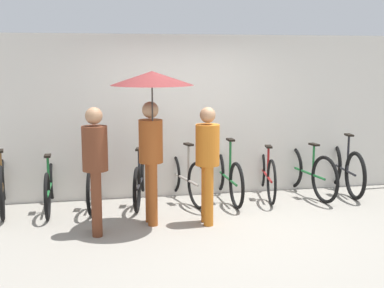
{
  "coord_description": "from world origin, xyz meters",
  "views": [
    {
      "loc": [
        -1.53,
        -6.5,
        2.24
      ],
      "look_at": [
        0.0,
        0.9,
        1.0
      ],
      "focal_mm": 50.0,
      "sensor_mm": 36.0,
      "label": 1
    }
  ],
  "objects_px": {
    "parked_bicycle_2": "(96,181)",
    "pedestrian_center": "(152,103)",
    "pedestrian_leading": "(95,161)",
    "parked_bicycle_5": "(227,176)",
    "parked_bicycle_4": "(184,177)",
    "parked_bicycle_6": "(266,173)",
    "parked_bicycle_7": "(307,172)",
    "parked_bicycle_0": "(2,184)",
    "parked_bicycle_3": "(141,180)",
    "pedestrian_trailing": "(207,157)",
    "parked_bicycle_8": "(343,168)",
    "parked_bicycle_1": "(50,185)"
  },
  "relations": [
    {
      "from": "parked_bicycle_6",
      "to": "parked_bicycle_8",
      "type": "height_order",
      "value": "parked_bicycle_8"
    },
    {
      "from": "parked_bicycle_6",
      "to": "parked_bicycle_8",
      "type": "xyz_separation_m",
      "value": [
        1.35,
        -0.0,
        0.03
      ]
    },
    {
      "from": "parked_bicycle_1",
      "to": "pedestrian_center",
      "type": "height_order",
      "value": "pedestrian_center"
    },
    {
      "from": "parked_bicycle_5",
      "to": "parked_bicycle_6",
      "type": "distance_m",
      "value": 0.68
    },
    {
      "from": "pedestrian_center",
      "to": "pedestrian_trailing",
      "type": "relative_size",
      "value": 1.3
    },
    {
      "from": "parked_bicycle_2",
      "to": "parked_bicycle_6",
      "type": "relative_size",
      "value": 0.99
    },
    {
      "from": "parked_bicycle_0",
      "to": "pedestrian_leading",
      "type": "distance_m",
      "value": 1.99
    },
    {
      "from": "parked_bicycle_3",
      "to": "pedestrian_leading",
      "type": "height_order",
      "value": "pedestrian_leading"
    },
    {
      "from": "pedestrian_leading",
      "to": "pedestrian_trailing",
      "type": "xyz_separation_m",
      "value": [
        1.48,
        0.14,
        -0.03
      ]
    },
    {
      "from": "parked_bicycle_1",
      "to": "parked_bicycle_6",
      "type": "relative_size",
      "value": 1.01
    },
    {
      "from": "parked_bicycle_2",
      "to": "pedestrian_center",
      "type": "distance_m",
      "value": 1.84
    },
    {
      "from": "parked_bicycle_0",
      "to": "parked_bicycle_4",
      "type": "bearing_deg",
      "value": -96.74
    },
    {
      "from": "pedestrian_trailing",
      "to": "parked_bicycle_2",
      "type": "bearing_deg",
      "value": -37.33
    },
    {
      "from": "parked_bicycle_0",
      "to": "pedestrian_leading",
      "type": "bearing_deg",
      "value": -143.01
    },
    {
      "from": "parked_bicycle_0",
      "to": "parked_bicycle_7",
      "type": "distance_m",
      "value": 4.74
    },
    {
      "from": "parked_bicycle_7",
      "to": "parked_bicycle_8",
      "type": "distance_m",
      "value": 0.68
    },
    {
      "from": "parked_bicycle_0",
      "to": "parked_bicycle_1",
      "type": "xyz_separation_m",
      "value": [
        0.68,
        -0.07,
        -0.04
      ]
    },
    {
      "from": "parked_bicycle_8",
      "to": "parked_bicycle_5",
      "type": "bearing_deg",
      "value": 97.44
    },
    {
      "from": "pedestrian_leading",
      "to": "pedestrian_trailing",
      "type": "bearing_deg",
      "value": -174.51
    },
    {
      "from": "parked_bicycle_5",
      "to": "parked_bicycle_4",
      "type": "bearing_deg",
      "value": 84.47
    },
    {
      "from": "pedestrian_leading",
      "to": "parked_bicycle_5",
      "type": "bearing_deg",
      "value": -147.59
    },
    {
      "from": "parked_bicycle_6",
      "to": "parked_bicycle_8",
      "type": "bearing_deg",
      "value": -79.65
    },
    {
      "from": "parked_bicycle_0",
      "to": "pedestrian_trailing",
      "type": "distance_m",
      "value": 3.11
    },
    {
      "from": "parked_bicycle_2",
      "to": "pedestrian_center",
      "type": "xyz_separation_m",
      "value": [
        0.71,
        -1.14,
        1.26
      ]
    },
    {
      "from": "parked_bicycle_2",
      "to": "parked_bicycle_4",
      "type": "bearing_deg",
      "value": -79.03
    },
    {
      "from": "parked_bicycle_2",
      "to": "parked_bicycle_6",
      "type": "height_order",
      "value": "parked_bicycle_6"
    },
    {
      "from": "parked_bicycle_0",
      "to": "parked_bicycle_5",
      "type": "distance_m",
      "value": 3.39
    },
    {
      "from": "parked_bicycle_7",
      "to": "pedestrian_center",
      "type": "distance_m",
      "value": 3.16
    },
    {
      "from": "parked_bicycle_7",
      "to": "pedestrian_leading",
      "type": "distance_m",
      "value": 3.71
    },
    {
      "from": "parked_bicycle_1",
      "to": "parked_bicycle_6",
      "type": "bearing_deg",
      "value": -88.22
    },
    {
      "from": "parked_bicycle_0",
      "to": "pedestrian_trailing",
      "type": "xyz_separation_m",
      "value": [
        2.8,
        -1.24,
        0.52
      ]
    },
    {
      "from": "parked_bicycle_3",
      "to": "parked_bicycle_4",
      "type": "xyz_separation_m",
      "value": [
        0.67,
        -0.02,
        0.02
      ]
    },
    {
      "from": "pedestrian_trailing",
      "to": "pedestrian_leading",
      "type": "bearing_deg",
      "value": 7.99
    },
    {
      "from": "parked_bicycle_3",
      "to": "parked_bicycle_4",
      "type": "height_order",
      "value": "parked_bicycle_4"
    },
    {
      "from": "pedestrian_trailing",
      "to": "parked_bicycle_0",
      "type": "bearing_deg",
      "value": -21.55
    },
    {
      "from": "parked_bicycle_2",
      "to": "parked_bicycle_8",
      "type": "height_order",
      "value": "parked_bicycle_8"
    },
    {
      "from": "parked_bicycle_5",
      "to": "parked_bicycle_8",
      "type": "xyz_separation_m",
      "value": [
        2.03,
        0.07,
        0.03
      ]
    },
    {
      "from": "pedestrian_leading",
      "to": "pedestrian_center",
      "type": "bearing_deg",
      "value": -165.02
    },
    {
      "from": "parked_bicycle_1",
      "to": "parked_bicycle_3",
      "type": "xyz_separation_m",
      "value": [
        1.36,
        0.08,
        -0.0
      ]
    },
    {
      "from": "parked_bicycle_3",
      "to": "parked_bicycle_7",
      "type": "relative_size",
      "value": 0.95
    },
    {
      "from": "parked_bicycle_1",
      "to": "parked_bicycle_5",
      "type": "xyz_separation_m",
      "value": [
        2.71,
        -0.0,
        0.02
      ]
    },
    {
      "from": "parked_bicycle_2",
      "to": "parked_bicycle_6",
      "type": "xyz_separation_m",
      "value": [
        2.71,
        0.04,
        -0.02
      ]
    },
    {
      "from": "parked_bicycle_0",
      "to": "parked_bicycle_7",
      "type": "xyz_separation_m",
      "value": [
        4.74,
        -0.07,
        -0.01
      ]
    },
    {
      "from": "parked_bicycle_3",
      "to": "parked_bicycle_5",
      "type": "bearing_deg",
      "value": -81.66
    },
    {
      "from": "parked_bicycle_0",
      "to": "parked_bicycle_3",
      "type": "distance_m",
      "value": 2.04
    },
    {
      "from": "parked_bicycle_8",
      "to": "pedestrian_leading",
      "type": "bearing_deg",
      "value": 114.19
    },
    {
      "from": "parked_bicycle_7",
      "to": "pedestrian_leading",
      "type": "xyz_separation_m",
      "value": [
        -3.42,
        -1.32,
        0.56
      ]
    },
    {
      "from": "parked_bicycle_6",
      "to": "pedestrian_center",
      "type": "xyz_separation_m",
      "value": [
        -2.0,
        -1.19,
        1.28
      ]
    },
    {
      "from": "parked_bicycle_4",
      "to": "parked_bicycle_7",
      "type": "height_order",
      "value": "parked_bicycle_4"
    },
    {
      "from": "parked_bicycle_6",
      "to": "pedestrian_leading",
      "type": "height_order",
      "value": "pedestrian_leading"
    }
  ]
}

